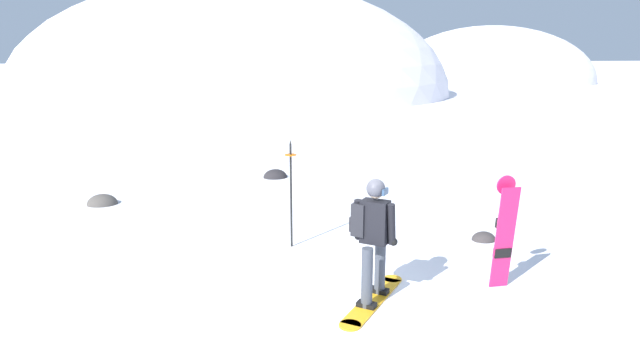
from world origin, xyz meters
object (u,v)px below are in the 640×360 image
Objects in this scene: spare_snowboard at (504,232)px; snowboarder_main at (372,237)px; rock_mid at (275,177)px; rock_small at (102,204)px; rock_dark at (484,240)px; piste_marker_near at (291,186)px.

snowboarder_main is at bearing -179.71° from spare_snowboard.
rock_small is at bearing -156.26° from rock_mid.
rock_dark is (2.71, 1.91, -0.92)m from snowboarder_main.
snowboarder_main is 3.44m from rock_dark.
piste_marker_near is 3.63m from rock_dark.
rock_mid reaches higher than rock_dark.
rock_mid is at bearing 106.81° from spare_snowboard.
snowboarder_main is 3.91× the size of rock_dark.
rock_small is at bearing 127.53° from snowboarder_main.
spare_snowboard is at bearing -112.07° from rock_dark.
piste_marker_near reaches higher than rock_dark.
piste_marker_near reaches higher than snowboarder_main.
snowboarder_main is at bearing -52.47° from rock_small.
spare_snowboard reaches higher than rock_mid.
rock_dark is at bearing 35.12° from snowboarder_main.
snowboarder_main reaches higher than spare_snowboard.
piste_marker_near is 2.95× the size of rock_mid.
rock_mid is at bearing 118.28° from rock_dark.
rock_dark is at bearing -61.72° from rock_mid.
snowboarder_main is 2.42m from piste_marker_near.
snowboarder_main is 1.04× the size of spare_snowboard.
spare_snowboard is at bearing -73.19° from rock_mid.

